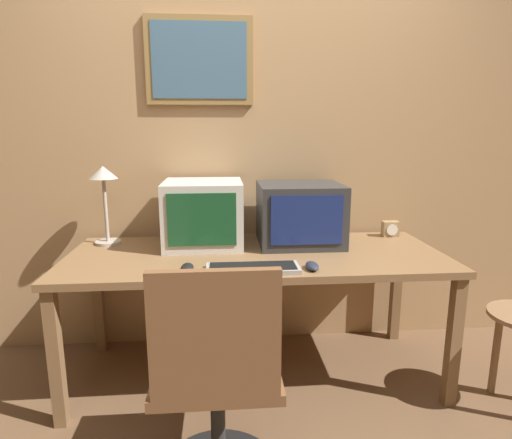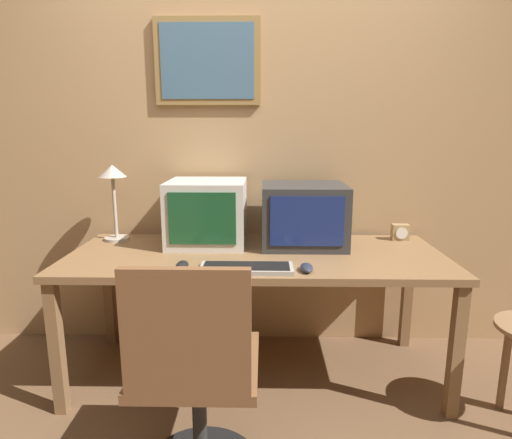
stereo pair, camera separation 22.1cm
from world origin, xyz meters
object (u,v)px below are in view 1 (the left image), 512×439
at_px(monitor_left, 203,213).
at_px(desk_lamp, 104,186).
at_px(monitor_right, 300,214).
at_px(office_chair, 217,393).
at_px(keyboard_main, 253,268).
at_px(desk_clock, 390,229).
at_px(mouse_near_keyboard, 312,266).
at_px(mouse_far_corner, 187,268).

height_order(monitor_left, desk_lamp, desk_lamp).
height_order(monitor_right, office_chair, monitor_right).
xyz_separation_m(keyboard_main, desk_clock, (0.88, 0.57, 0.03)).
height_order(mouse_near_keyboard, desk_lamp, desk_lamp).
height_order(monitor_right, keyboard_main, monitor_right).
xyz_separation_m(monitor_left, keyboard_main, (0.24, -0.47, -0.17)).
bearing_deg(monitor_right, mouse_near_keyboard, -92.92).
bearing_deg(monitor_left, office_chair, -85.67).
xyz_separation_m(monitor_left, desk_clock, (1.12, 0.10, -0.13)).
bearing_deg(keyboard_main, monitor_right, 56.90).
bearing_deg(mouse_near_keyboard, desk_lamp, 152.89).
bearing_deg(monitor_right, mouse_far_corner, -143.47).
xyz_separation_m(desk_clock, desk_lamp, (-1.67, -0.03, 0.29)).
distance_m(desk_clock, office_chair, 1.53).
relative_size(monitor_right, desk_lamp, 1.04).
xyz_separation_m(keyboard_main, mouse_far_corner, (-0.30, 0.02, 0.01)).
bearing_deg(mouse_near_keyboard, mouse_far_corner, 178.47).
xyz_separation_m(mouse_far_corner, office_chair, (0.13, -0.50, -0.31)).
xyz_separation_m(monitor_left, mouse_near_keyboard, (0.52, -0.47, -0.16)).
relative_size(monitor_left, monitor_right, 0.93).
xyz_separation_m(mouse_near_keyboard, desk_clock, (0.60, 0.57, 0.03)).
distance_m(monitor_right, desk_clock, 0.60).
relative_size(monitor_left, mouse_near_keyboard, 3.68).
xyz_separation_m(desk_lamp, office_chair, (0.62, -1.02, -0.63)).
distance_m(monitor_right, mouse_near_keyboard, 0.49).
bearing_deg(mouse_near_keyboard, monitor_left, 137.41).
bearing_deg(keyboard_main, mouse_near_keyboard, -0.05).
bearing_deg(office_chair, mouse_near_keyboard, 47.30).
bearing_deg(monitor_left, monitor_right, -1.52).
relative_size(mouse_far_corner, desk_lamp, 0.24).
xyz_separation_m(monitor_right, desk_clock, (0.58, 0.11, -0.12)).
height_order(monitor_left, mouse_near_keyboard, monitor_left).
height_order(monitor_right, mouse_far_corner, monitor_right).
relative_size(keyboard_main, mouse_near_keyboard, 3.70).
bearing_deg(keyboard_main, desk_lamp, 145.34).
relative_size(monitor_right, mouse_near_keyboard, 3.97).
bearing_deg(desk_lamp, mouse_far_corner, -47.40).
bearing_deg(keyboard_main, mouse_far_corner, 177.11).
xyz_separation_m(monitor_left, desk_lamp, (-0.55, 0.07, 0.15)).
bearing_deg(desk_clock, monitor_right, -168.79).
distance_m(mouse_far_corner, desk_lamp, 0.78).
bearing_deg(monitor_right, desk_clock, 11.21).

